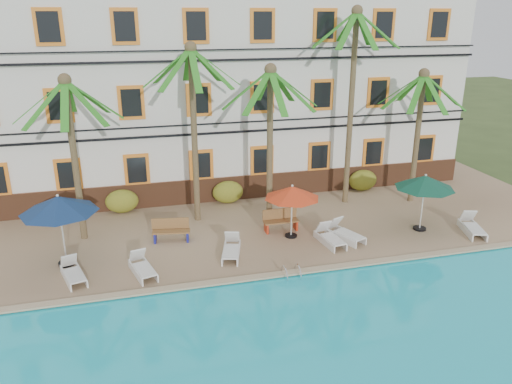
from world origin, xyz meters
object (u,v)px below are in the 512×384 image
object	(u,v)px
lounger_e	(345,233)
bench_right	(280,220)
palm_e	(419,117)
umbrella_blue	(59,205)
palm_d	(352,84)
bench_left	(171,230)
umbrella_red	(292,193)
palm_b	(193,110)
lounger_f	(472,227)
lounger_d	(330,237)
pool_ladder	(291,275)
lounger_c	(231,249)
palm_c	(270,123)
palm_a	(72,135)
lounger_b	(142,267)
umbrella_green	(425,182)
lounger_a	(73,273)

from	to	relation	value
lounger_e	bench_right	xyz separation A→B (m)	(-2.26, 1.54, 0.20)
palm_e	umbrella_blue	distance (m)	16.13
palm_d	bench_left	bearing A→B (deg)	-165.03
umbrella_blue	umbrella_red	world-z (taller)	umbrella_blue
palm_b	palm_e	size ratio (longest dim) A/B	1.20
lounger_f	bench_right	xyz separation A→B (m)	(-7.70, 2.32, 0.19)
lounger_d	lounger_f	size ratio (longest dim) A/B	0.92
palm_b	pool_ladder	bearing A→B (deg)	-67.30
pool_ladder	umbrella_red	bearing A→B (deg)	71.69
lounger_c	palm_b	bearing A→B (deg)	100.62
palm_c	palm_d	xyz separation A→B (m)	(4.34, 1.61, 1.27)
palm_a	pool_ladder	distance (m)	9.86
palm_c	lounger_e	size ratio (longest dim) A/B	3.67
umbrella_blue	pool_ladder	world-z (taller)	umbrella_blue
umbrella_blue	umbrella_red	bearing A→B (deg)	1.41
palm_b	bench_right	xyz separation A→B (m)	(3.24, -2.04, -4.46)
lounger_d	pool_ladder	size ratio (longest dim) A/B	2.36
umbrella_blue	umbrella_red	distance (m)	8.77
lounger_b	lounger_d	size ratio (longest dim) A/B	1.02
bench_right	bench_left	bearing A→B (deg)	178.39
palm_c	palm_e	bearing A→B (deg)	7.12
lounger_e	palm_e	bearing A→B (deg)	33.50
palm_d	bench_left	xyz separation A→B (m)	(-8.67, -2.32, -5.25)
palm_a	lounger_c	xyz separation A→B (m)	(5.53, -3.08, -4.05)
lounger_b	lounger_e	bearing A→B (deg)	6.06
palm_c	umbrella_green	bearing A→B (deg)	-20.67
lounger_e	lounger_f	xyz separation A→B (m)	(5.44, -0.77, 0.00)
palm_e	lounger_b	world-z (taller)	palm_e
palm_a	lounger_f	bearing A→B (deg)	-12.85
palm_c	palm_d	world-z (taller)	palm_d
palm_c	lounger_a	size ratio (longest dim) A/B	3.92
palm_d	pool_ladder	distance (m)	9.78
umbrella_green	pool_ladder	world-z (taller)	umbrella_green
umbrella_green	palm_a	bearing A→B (deg)	168.86
umbrella_red	lounger_c	distance (m)	3.39
umbrella_green	bench_right	bearing A→B (deg)	165.96
palm_b	lounger_e	world-z (taller)	palm_b
palm_b	umbrella_blue	world-z (taller)	palm_b
umbrella_green	lounger_b	world-z (taller)	umbrella_green
umbrella_blue	umbrella_red	xyz separation A→B (m)	(8.76, 0.21, -0.41)
palm_d	bench_right	world-z (taller)	palm_d
palm_a	lounger_e	distance (m)	11.42
palm_b	palm_d	bearing A→B (deg)	3.19
umbrella_green	palm_c	bearing A→B (deg)	159.33
lounger_c	bench_left	xyz separation A→B (m)	(-2.07, 1.94, 0.20)
palm_d	lounger_e	size ratio (longest dim) A/B	4.85
palm_c	lounger_d	bearing A→B (deg)	-55.56
umbrella_green	lounger_b	size ratio (longest dim) A/B	1.40
palm_d	lounger_e	world-z (taller)	palm_d
lounger_b	lounger_c	bearing A→B (deg)	10.11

